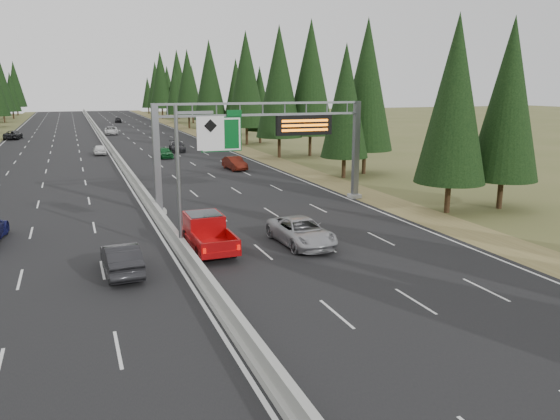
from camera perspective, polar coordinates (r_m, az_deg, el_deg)
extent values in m
cube|color=black|center=(84.48, -17.37, 6.14)|extent=(32.00, 260.00, 0.08)
cube|color=olive|center=(87.41, -5.59, 6.86)|extent=(3.60, 260.00, 0.06)
cube|color=gray|center=(84.46, -17.38, 6.27)|extent=(0.70, 260.00, 0.30)
cube|color=gray|center=(84.42, -17.40, 6.54)|extent=(0.30, 260.00, 0.60)
cube|color=slate|center=(39.56, -12.74, 5.16)|extent=(0.45, 0.45, 7.80)
cube|color=gray|center=(40.22, -12.47, -0.14)|extent=(0.90, 0.90, 0.30)
cube|color=slate|center=(44.64, 7.93, 6.20)|extent=(0.45, 0.45, 7.80)
cube|color=gray|center=(45.22, 7.78, 1.47)|extent=(0.90, 0.90, 0.30)
cube|color=slate|center=(41.13, -1.82, 11.09)|extent=(15.85, 0.35, 0.16)
cube|color=slate|center=(41.16, -1.81, 9.92)|extent=(15.85, 0.35, 0.16)
cube|color=#054C19|center=(40.06, -6.15, 7.87)|extent=(3.00, 0.10, 2.50)
cube|color=silver|center=(40.00, -6.13, 7.86)|extent=(2.85, 0.02, 2.35)
cube|color=#054C19|center=(40.23, -4.81, 10.06)|extent=(1.10, 0.10, 0.45)
cube|color=black|center=(42.10, 2.53, 8.85)|extent=(4.50, 0.40, 1.50)
cube|color=orange|center=(41.88, 2.65, 9.31)|extent=(3.80, 0.02, 0.18)
cube|color=orange|center=(41.90, 2.65, 8.83)|extent=(3.80, 0.02, 0.18)
cube|color=orange|center=(41.93, 2.64, 8.35)|extent=(3.80, 0.02, 0.18)
cylinder|color=slate|center=(29.73, -10.56, 2.99)|extent=(0.20, 0.20, 8.00)
cube|color=gray|center=(30.62, -10.27, -4.22)|extent=(0.50, 0.50, 0.20)
cube|color=slate|center=(29.53, -8.92, 10.02)|extent=(2.00, 0.15, 0.15)
cube|color=silver|center=(29.66, -7.27, 7.96)|extent=(1.50, 0.06, 1.80)
cylinder|color=black|center=(41.52, 17.11, 1.25)|extent=(0.40, 0.40, 2.24)
cone|color=black|center=(40.77, 17.76, 10.93)|extent=(5.04, 5.04, 11.76)
cylinder|color=black|center=(44.27, 22.00, 1.57)|extent=(0.40, 0.40, 2.23)
cone|color=black|center=(43.56, 22.78, 10.61)|extent=(5.03, 5.03, 11.73)
cylinder|color=black|center=(55.30, 6.67, 4.44)|extent=(0.40, 0.40, 2.10)
cone|color=black|center=(54.74, 6.85, 11.26)|extent=(4.74, 4.74, 11.05)
cylinder|color=black|center=(58.17, 8.77, 5.00)|extent=(0.40, 0.40, 2.53)
cone|color=black|center=(57.65, 9.04, 12.79)|extent=(5.68, 5.68, 13.26)
cylinder|color=black|center=(70.77, -0.08, 6.57)|extent=(0.40, 0.40, 2.64)
cone|color=black|center=(70.35, -0.08, 13.26)|extent=(5.94, 5.94, 13.85)
cylinder|color=black|center=(72.59, 3.15, 6.77)|extent=(0.40, 0.40, 2.78)
cone|color=black|center=(72.19, 3.24, 13.65)|extent=(6.26, 6.26, 14.61)
cylinder|color=black|center=(86.83, -3.49, 7.76)|extent=(0.40, 0.40, 2.77)
cone|color=black|center=(86.50, -3.57, 13.49)|extent=(6.24, 6.24, 14.57)
cylinder|color=black|center=(89.45, -2.10, 7.65)|extent=(0.40, 0.40, 1.95)
cone|color=black|center=(89.11, -2.13, 11.55)|extent=(4.38, 4.38, 10.21)
cylinder|color=black|center=(105.52, -7.24, 8.58)|extent=(0.40, 0.40, 2.79)
cone|color=black|center=(105.25, -7.37, 13.32)|extent=(6.27, 6.27, 14.64)
cylinder|color=black|center=(104.67, -4.55, 8.46)|extent=(0.40, 0.40, 2.25)
cone|color=black|center=(104.37, -4.62, 12.31)|extent=(5.06, 5.06, 11.80)
cylinder|color=black|center=(121.54, -9.47, 9.04)|extent=(0.40, 0.40, 2.68)
cone|color=black|center=(121.29, -9.61, 12.98)|extent=(6.02, 6.02, 14.05)
cylinder|color=black|center=(125.08, -7.74, 9.10)|extent=(0.40, 0.40, 2.27)
cone|color=black|center=(124.84, -7.84, 12.35)|extent=(5.11, 5.11, 11.92)
cylinder|color=black|center=(140.19, -10.83, 9.36)|extent=(0.40, 0.40, 2.16)
cone|color=black|center=(139.97, -10.94, 12.12)|extent=(4.87, 4.87, 11.36)
cylinder|color=black|center=(139.76, -9.07, 9.44)|extent=(0.40, 0.40, 2.25)
cone|color=black|center=(139.53, -9.17, 12.32)|extent=(5.06, 5.06, 11.81)
cylinder|color=black|center=(158.73, -12.18, 9.83)|extent=(0.40, 0.40, 2.96)
cone|color=black|center=(158.56, -12.34, 13.16)|extent=(6.66, 6.66, 15.53)
cylinder|color=black|center=(159.00, -10.53, 9.92)|extent=(0.40, 0.40, 3.03)
cone|color=black|center=(158.83, -10.67, 13.33)|extent=(6.82, 6.82, 15.92)
cylinder|color=black|center=(176.34, -12.74, 10.02)|extent=(0.40, 0.40, 2.62)
cone|color=black|center=(176.17, -12.87, 12.68)|extent=(5.90, 5.90, 13.77)
cylinder|color=black|center=(175.01, -11.56, 10.02)|extent=(0.40, 0.40, 2.42)
cone|color=black|center=(174.84, -11.68, 12.49)|extent=(5.44, 5.44, 12.69)
cylinder|color=black|center=(190.97, -13.55, 10.07)|extent=(0.40, 0.40, 1.91)
cone|color=black|center=(190.81, -13.65, 11.85)|extent=(4.29, 4.29, 10.02)
cylinder|color=black|center=(195.05, -12.63, 10.15)|extent=(0.40, 0.40, 1.84)
cone|color=black|center=(194.90, -12.71, 11.84)|extent=(4.13, 4.13, 9.64)
cylinder|color=black|center=(156.28, -26.87, 8.66)|extent=(0.40, 0.40, 2.70)
cone|color=black|center=(156.09, -27.19, 11.74)|extent=(6.08, 6.08, 14.18)
cylinder|color=black|center=(172.62, -26.09, 8.90)|extent=(0.40, 0.40, 2.06)
cone|color=black|center=(172.44, -26.30, 11.03)|extent=(4.64, 4.64, 10.83)
cylinder|color=black|center=(191.91, -25.72, 9.29)|extent=(0.40, 0.40, 2.65)
cone|color=black|center=(191.75, -25.97, 11.76)|extent=(5.97, 5.97, 13.94)
cylinder|color=black|center=(192.55, -27.01, 9.10)|extent=(0.40, 0.40, 2.15)
cone|color=black|center=(192.39, -27.22, 11.09)|extent=(4.84, 4.84, 11.29)
imported|color=#9D9DA1|center=(31.50, 2.24, -2.27)|extent=(2.76, 5.60, 1.53)
cylinder|color=black|center=(28.87, -8.40, -4.53)|extent=(0.32, 0.84, 0.84)
cylinder|color=black|center=(29.28, -4.98, -4.19)|extent=(0.32, 0.84, 0.84)
cylinder|color=black|center=(32.13, -9.76, -2.79)|extent=(0.32, 0.84, 0.84)
cylinder|color=black|center=(32.50, -6.67, -2.51)|extent=(0.32, 0.84, 0.84)
cube|color=#A30A0C|center=(30.68, -7.51, -3.15)|extent=(2.10, 5.88, 0.32)
cube|color=#A30A0C|center=(31.38, -7.96, -1.41)|extent=(2.00, 2.31, 1.16)
cube|color=black|center=(31.31, -7.98, -0.85)|extent=(1.79, 2.00, 0.58)
cube|color=#A30A0C|center=(28.90, -8.72, -3.44)|extent=(0.11, 2.52, 0.63)
cube|color=#A30A0C|center=(29.36, -4.92, -3.08)|extent=(0.11, 2.52, 0.63)
cube|color=#A30A0C|center=(27.94, -6.17, -3.94)|extent=(2.10, 0.11, 0.63)
imported|color=#135625|center=(71.34, -11.95, 5.90)|extent=(1.77, 4.10, 1.38)
imported|color=#4E130B|center=(60.08, -4.77, 4.89)|extent=(1.88, 4.43, 1.42)
imported|color=black|center=(78.03, -10.70, 6.54)|extent=(2.30, 4.96, 1.40)
imported|color=silver|center=(108.74, -17.22, 7.93)|extent=(2.64, 5.33, 1.45)
imported|color=black|center=(144.25, -16.57, 9.02)|extent=(1.79, 3.96, 1.32)
imported|color=black|center=(27.77, -16.25, -4.90)|extent=(1.80, 4.66, 1.51)
imported|color=white|center=(77.03, -18.34, 6.01)|extent=(1.62, 3.94, 1.34)
imported|color=black|center=(105.30, -26.13, 7.06)|extent=(2.91, 5.52, 1.48)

